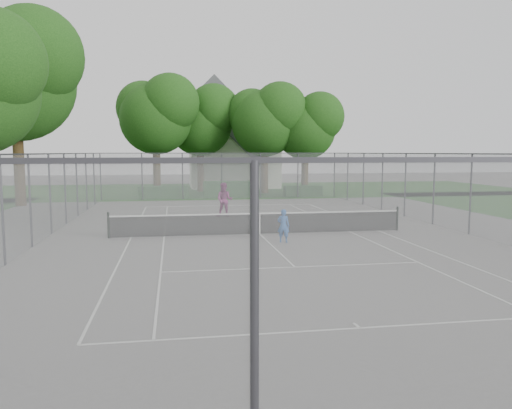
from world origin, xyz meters
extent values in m
plane|color=#62605E|center=(0.00, 0.00, 0.00)|extent=(120.00, 120.00, 0.00)
cube|color=#194714|center=(0.00, 26.00, 0.00)|extent=(60.00, 20.00, 0.00)
cube|color=silver|center=(0.00, -11.88, 0.01)|extent=(10.97, 0.06, 0.01)
cube|color=silver|center=(0.00, 11.88, 0.01)|extent=(10.97, 0.06, 0.01)
cube|color=silver|center=(-5.49, 0.00, 0.01)|extent=(0.06, 23.77, 0.01)
cube|color=silver|center=(5.49, 0.00, 0.01)|extent=(0.06, 23.77, 0.01)
cube|color=silver|center=(-4.12, 0.00, 0.01)|extent=(0.06, 23.77, 0.01)
cube|color=silver|center=(4.12, 0.00, 0.01)|extent=(0.06, 23.77, 0.01)
cube|color=silver|center=(0.00, -6.40, 0.01)|extent=(8.23, 0.06, 0.01)
cube|color=silver|center=(0.00, 6.40, 0.01)|extent=(8.23, 0.06, 0.01)
cube|color=silver|center=(0.00, 0.00, 0.01)|extent=(0.06, 12.80, 0.01)
cube|color=silver|center=(0.00, -11.73, 0.01)|extent=(0.06, 0.30, 0.01)
cube|color=silver|center=(0.00, 11.73, 0.01)|extent=(0.06, 0.30, 0.01)
cylinder|color=black|center=(-6.39, 0.00, 0.55)|extent=(0.10, 0.10, 1.10)
cylinder|color=black|center=(6.39, 0.00, 0.55)|extent=(0.10, 0.10, 1.10)
cube|color=black|center=(0.00, 0.00, 0.45)|extent=(12.67, 0.01, 0.86)
cube|color=silver|center=(0.00, 0.00, 0.91)|extent=(12.77, 0.03, 0.06)
cube|color=silver|center=(0.00, 0.00, 0.44)|extent=(0.05, 0.02, 0.88)
cylinder|color=#38383D|center=(-9.00, 17.00, 1.75)|extent=(0.08, 0.08, 3.50)
cylinder|color=#38383D|center=(9.00, 17.00, 1.75)|extent=(0.08, 0.08, 3.50)
cube|color=slate|center=(0.00, 17.00, 1.75)|extent=(18.00, 0.02, 3.50)
cube|color=slate|center=(-9.00, 0.00, 1.75)|extent=(0.02, 34.00, 3.50)
cube|color=slate|center=(9.00, 0.00, 1.75)|extent=(0.02, 34.00, 3.50)
cube|color=#38383D|center=(0.00, 17.00, 3.50)|extent=(18.00, 0.05, 0.05)
cube|color=#38383D|center=(-9.00, 0.00, 3.50)|extent=(0.05, 34.00, 0.05)
cube|color=#38383D|center=(9.00, 0.00, 3.50)|extent=(0.05, 34.00, 0.05)
cylinder|color=#362613|center=(-5.07, 22.16, 2.14)|extent=(0.63, 0.63, 4.28)
sphere|color=#163C10|center=(-5.07, 22.16, 6.42)|extent=(6.09, 6.09, 6.09)
sphere|color=#163C10|center=(-3.85, 21.25, 7.64)|extent=(4.87, 4.87, 4.87)
sphere|color=#163C10|center=(-6.14, 22.93, 7.33)|extent=(4.57, 4.57, 4.57)
cylinder|color=#362613|center=(-1.23, 24.51, 2.05)|extent=(0.62, 0.62, 4.09)
sphere|color=#163C10|center=(-1.23, 24.51, 6.13)|extent=(5.82, 5.82, 5.82)
sphere|color=#163C10|center=(-0.06, 23.63, 7.30)|extent=(4.66, 4.66, 4.66)
sphere|color=#163C10|center=(-2.24, 25.24, 7.01)|extent=(4.37, 4.37, 4.37)
cylinder|color=#362613|center=(4.18, 21.56, 2.02)|extent=(0.62, 0.62, 4.05)
sphere|color=#163C10|center=(4.18, 21.56, 6.06)|extent=(5.75, 5.75, 5.75)
sphere|color=#163C10|center=(5.33, 20.70, 7.21)|extent=(4.60, 4.60, 4.60)
sphere|color=#163C10|center=(3.17, 22.28, 6.92)|extent=(4.32, 4.32, 4.32)
cylinder|color=#362613|center=(7.72, 21.32, 1.86)|extent=(0.61, 0.61, 3.71)
sphere|color=#163C10|center=(7.72, 21.32, 5.56)|extent=(5.28, 5.28, 5.28)
sphere|color=#163C10|center=(8.78, 20.52, 6.62)|extent=(4.22, 4.22, 4.22)
sphere|color=#163C10|center=(6.80, 21.98, 6.35)|extent=(3.96, 3.96, 3.96)
cylinder|color=#362613|center=(-13.80, 14.08, 2.71)|extent=(0.68, 0.68, 5.42)
sphere|color=#163C10|center=(-13.80, 14.08, 8.12)|extent=(7.71, 7.71, 7.71)
sphere|color=#163C10|center=(-12.25, 12.92, 9.67)|extent=(6.17, 6.17, 6.17)
cube|color=#174817|center=(-4.48, 17.87, 0.48)|extent=(3.81, 1.14, 0.95)
cube|color=#174817|center=(0.65, 18.59, 0.62)|extent=(3.96, 1.13, 1.25)
cube|color=#174817|center=(6.60, 17.75, 0.45)|extent=(3.00, 1.10, 0.90)
cube|color=silver|center=(2.40, 29.65, 3.27)|extent=(8.71, 6.53, 6.53)
cube|color=#515056|center=(2.40, 29.65, 6.53)|extent=(8.62, 6.75, 8.62)
imported|color=#2D5DAA|center=(0.59, -2.09, 0.66)|extent=(0.56, 0.46, 1.33)
imported|color=#802A63|center=(-0.93, 6.04, 0.95)|extent=(1.08, 0.95, 1.89)
camera|label=1|loc=(-3.69, -21.23, 3.57)|focal=35.00mm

